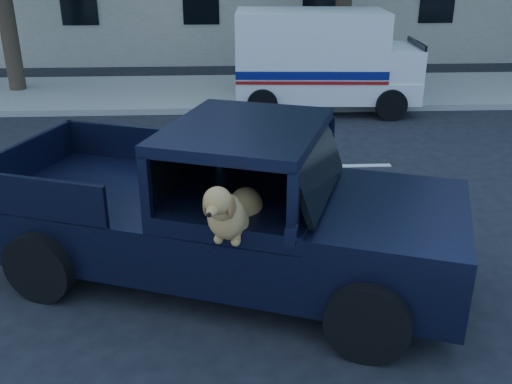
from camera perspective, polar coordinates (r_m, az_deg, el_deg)
ground at (r=7.62m, az=-16.06°, el=-7.05°), size 120.00×120.00×0.00m
far_sidewalk at (r=16.14m, az=-9.39°, el=9.73°), size 60.00×4.00×0.15m
lane_stripes at (r=10.50m, az=-1.54°, el=2.41°), size 21.60×0.14×0.01m
pickup_truck at (r=6.83m, az=-3.89°, el=-3.51°), size 5.82×3.80×1.94m
mail_truck at (r=14.42m, az=6.55°, el=12.27°), size 4.49×2.47×2.39m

